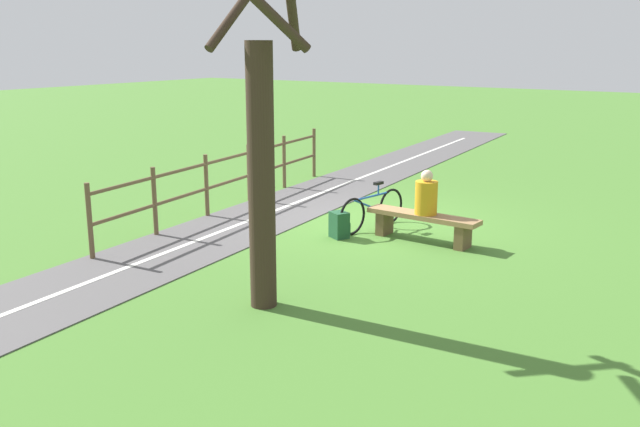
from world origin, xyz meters
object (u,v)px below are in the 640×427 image
Objects in this scene: tree_mid_field at (262,160)px; backpack at (340,225)px; bicycle at (372,210)px; bench at (423,222)px; person_seated at (426,196)px.

backpack is at bearing -74.57° from tree_mid_field.
backpack is (0.19, 0.80, -0.13)m from bicycle.
bicycle is 4.33m from tree_mid_field.
tree_mid_field reaches higher than bench.
person_seated is at bearing -96.57° from tree_mid_field.
person_seated reaches higher than bench.
tree_mid_field is (-0.88, 3.20, 1.64)m from backpack.
bench is at bearing 88.76° from bicycle.
person_seated is 0.43× the size of bicycle.
backpack is at bearing 27.83° from bench.
bench is 0.46× the size of tree_mid_field.
bicycle is (1.08, -0.22, 0.02)m from bench.
backpack is at bearing 26.88° from person_seated.
bicycle is at bearing -80.13° from tree_mid_field.
backpack is (1.32, 0.58, -0.56)m from person_seated.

